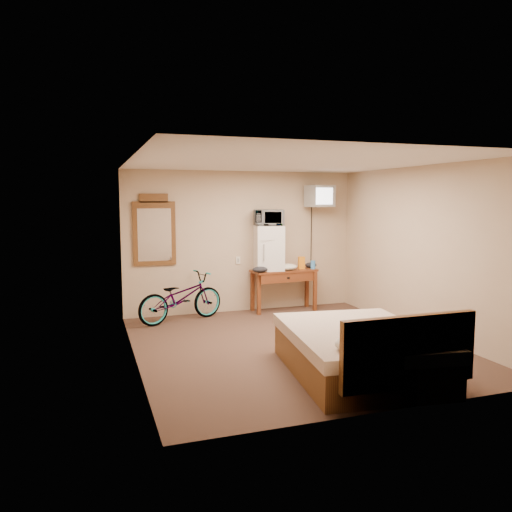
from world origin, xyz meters
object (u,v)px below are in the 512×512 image
object	(u,v)px
blue_cup	(313,265)
crt_television	(320,196)
mini_fridge	(269,248)
wall_mirror	(154,231)
bicycle	(181,297)
bed	(361,351)
microwave	(269,218)
desk	(285,277)

from	to	relation	value
blue_cup	crt_television	world-z (taller)	crt_television
mini_fridge	crt_television	distance (m)	1.33
wall_mirror	bicycle	world-z (taller)	wall_mirror
mini_fridge	crt_television	bearing A→B (deg)	-2.02
bed	bicycle	bearing A→B (deg)	114.72
mini_fridge	bed	distance (m)	3.54
mini_fridge	wall_mirror	distance (m)	2.01
bicycle	blue_cup	bearing A→B (deg)	-106.64
microwave	bed	xyz separation A→B (m)	(-0.14, -3.43, -1.39)
desk	microwave	xyz separation A→B (m)	(-0.28, 0.05, 1.07)
bed	blue_cup	bearing A→B (deg)	73.87
crt_television	wall_mirror	size ratio (longest dim) A/B	0.50
microwave	bicycle	distance (m)	2.08
microwave	bicycle	bearing A→B (deg)	-159.25
mini_fridge	wall_mirror	bearing A→B (deg)	173.73
blue_cup	wall_mirror	distance (m)	2.88
blue_cup	crt_television	xyz separation A→B (m)	(0.15, 0.07, 1.23)
microwave	wall_mirror	bearing A→B (deg)	-173.50
crt_television	bicycle	world-z (taller)	crt_television
mini_fridge	microwave	size ratio (longest dim) A/B	1.56
desk	bed	distance (m)	3.42
microwave	blue_cup	distance (m)	1.19
wall_mirror	crt_television	bearing A→B (deg)	-4.87
blue_cup	bed	world-z (taller)	blue_cup
mini_fridge	blue_cup	world-z (taller)	mini_fridge
bed	crt_television	bearing A→B (deg)	71.91
blue_cup	wall_mirror	world-z (taller)	wall_mirror
blue_cup	bicycle	world-z (taller)	blue_cup
microwave	bed	size ratio (longest dim) A/B	0.23
desk	wall_mirror	distance (m)	2.43
crt_television	bed	world-z (taller)	crt_television
wall_mirror	microwave	bearing A→B (deg)	-6.26
mini_fridge	wall_mirror	world-z (taller)	wall_mirror
mini_fridge	bed	bearing A→B (deg)	-92.42
blue_cup	crt_television	bearing A→B (deg)	26.62
microwave	wall_mirror	world-z (taller)	wall_mirror
desk	bicycle	world-z (taller)	bicycle
desk	blue_cup	size ratio (longest dim) A/B	7.99
blue_cup	microwave	bearing A→B (deg)	172.39
blue_cup	mini_fridge	bearing A→B (deg)	172.40
desk	bicycle	distance (m)	1.92
crt_television	microwave	bearing A→B (deg)	177.97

